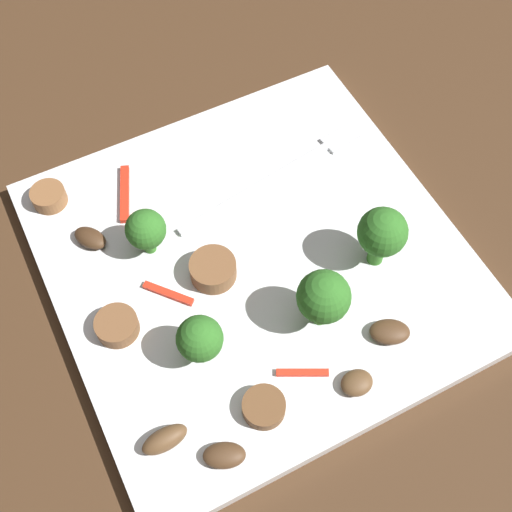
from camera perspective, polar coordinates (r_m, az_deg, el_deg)
ground_plane at (r=0.51m, az=0.00°, el=-0.75°), size 1.40×1.40×0.00m
plate at (r=0.51m, az=0.00°, el=-0.38°), size 0.30×0.30×0.01m
fork at (r=0.55m, az=2.69°, el=7.39°), size 0.18×0.04×0.00m
broccoli_floret_0 at (r=0.44m, az=-4.83°, el=-7.11°), size 0.03×0.03×0.04m
broccoli_floret_1 at (r=0.45m, az=5.80°, el=-3.54°), size 0.04×0.04×0.05m
broccoli_floret_2 at (r=0.48m, az=10.74°, el=1.91°), size 0.04×0.04×0.06m
broccoli_floret_3 at (r=0.49m, az=-9.41°, el=2.21°), size 0.03×0.03×0.04m
sausage_slice_0 at (r=0.45m, az=0.67°, el=-12.78°), size 0.03×0.03×0.01m
sausage_slice_1 at (r=0.55m, az=-17.30°, el=4.87°), size 0.03×0.03×0.01m
sausage_slice_2 at (r=0.49m, az=-3.62°, el=-1.31°), size 0.04×0.04×0.02m
sausage_slice_3 at (r=0.48m, az=-11.80°, el=-5.86°), size 0.04×0.04×0.01m
mushroom_0 at (r=0.48m, az=11.36°, el=-6.37°), size 0.03×0.03×0.01m
mushroom_1 at (r=0.52m, az=-13.99°, el=1.51°), size 0.03×0.03×0.01m
mushroom_2 at (r=0.45m, az=-7.81°, el=-15.27°), size 0.03×0.02×0.01m
mushroom_3 at (r=0.46m, az=8.61°, el=-10.67°), size 0.02×0.02×0.01m
mushroom_4 at (r=0.44m, az=-2.73°, el=-16.66°), size 0.03×0.03×0.01m
pepper_strip_0 at (r=0.54m, az=-11.15°, el=5.25°), size 0.03×0.05×0.00m
pepper_strip_1 at (r=0.49m, az=-7.46°, el=-3.28°), size 0.03×0.03×0.00m
pepper_strip_3 at (r=0.46m, az=3.99°, el=-9.92°), size 0.03×0.02×0.00m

